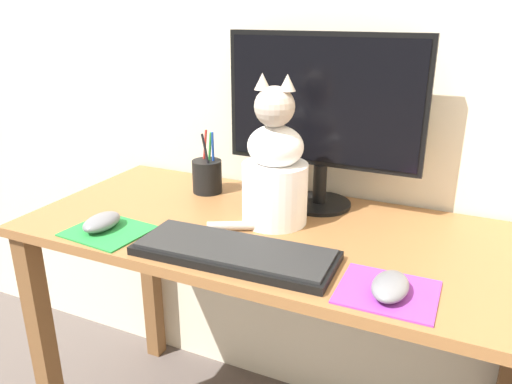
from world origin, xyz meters
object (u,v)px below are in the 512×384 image
(monitor, at_px, (323,112))
(pen_cup, at_px, (207,175))
(computer_mouse_right, at_px, (390,286))
(keyboard, at_px, (235,252))
(computer_mouse_left, at_px, (102,222))
(cat, at_px, (274,170))

(monitor, bearing_deg, pen_cup, -174.21)
(monitor, distance_m, pen_cup, 0.38)
(monitor, height_order, computer_mouse_right, monitor)
(keyboard, distance_m, computer_mouse_left, 0.35)
(keyboard, xyz_separation_m, pen_cup, (-0.26, 0.33, 0.04))
(keyboard, height_order, computer_mouse_right, computer_mouse_right)
(cat, bearing_deg, monitor, 59.51)
(keyboard, bearing_deg, monitor, 77.07)
(computer_mouse_left, xyz_separation_m, computer_mouse_right, (0.68, -0.01, -0.00))
(computer_mouse_right, distance_m, pen_cup, 0.68)
(computer_mouse_left, bearing_deg, monitor, 41.78)
(monitor, height_order, keyboard, monitor)
(cat, xyz_separation_m, pen_cup, (-0.26, 0.12, -0.09))
(keyboard, xyz_separation_m, computer_mouse_left, (-0.35, -0.01, 0.01))
(pen_cup, bearing_deg, computer_mouse_right, -30.51)
(keyboard, relative_size, cat, 1.21)
(computer_mouse_left, distance_m, pen_cup, 0.35)
(computer_mouse_left, relative_size, cat, 0.30)
(monitor, relative_size, computer_mouse_left, 4.70)
(keyboard, distance_m, pen_cup, 0.42)
(computer_mouse_right, height_order, cat, cat)
(cat, bearing_deg, pen_cup, 148.28)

